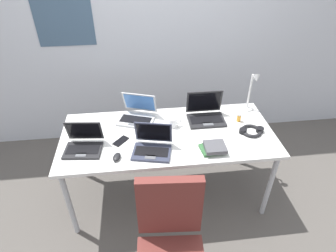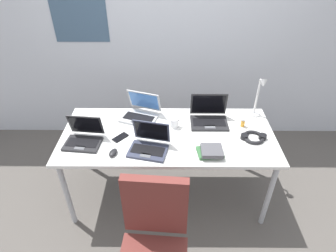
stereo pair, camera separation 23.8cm
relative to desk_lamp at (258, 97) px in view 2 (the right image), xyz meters
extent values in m
plane|color=#56514C|center=(-0.80, -0.28, -0.94)|extent=(12.00, 12.00, 0.00)
cube|color=silver|center=(-0.80, 0.82, 0.36)|extent=(6.00, 0.12, 2.60)
cube|color=#3F5972|center=(-1.70, 0.76, 0.61)|extent=(0.56, 0.01, 0.76)
cube|color=white|center=(-0.80, -0.28, -0.21)|extent=(1.80, 0.80, 0.03)
cylinder|color=#B2B5BA|center=(-1.64, -0.62, -0.58)|extent=(0.04, 0.04, 0.71)
cylinder|color=#B2B5BA|center=(0.04, -0.62, -0.58)|extent=(0.04, 0.04, 0.71)
cylinder|color=#B2B5BA|center=(-1.64, 0.06, -0.58)|extent=(0.04, 0.04, 0.71)
cylinder|color=#B2B5BA|center=(0.04, 0.06, -0.58)|extent=(0.04, 0.04, 0.71)
cylinder|color=white|center=(0.00, 0.03, -0.19)|extent=(0.12, 0.12, 0.02)
cylinder|color=white|center=(0.00, 0.03, -0.01)|extent=(0.02, 0.02, 0.34)
cylinder|color=white|center=(0.00, -0.01, 0.16)|extent=(0.01, 0.08, 0.01)
cone|color=white|center=(0.00, -0.05, 0.16)|extent=(0.07, 0.09, 0.09)
cube|color=#33384C|center=(-0.96, -0.51, -0.19)|extent=(0.33, 0.26, 0.02)
cube|color=black|center=(-0.96, -0.51, -0.18)|extent=(0.28, 0.16, 0.00)
cube|color=#595B60|center=(-0.97, -0.58, -0.18)|extent=(0.09, 0.06, 0.00)
cube|color=#33384C|center=(-0.93, -0.40, -0.08)|extent=(0.30, 0.11, 0.20)
cube|color=black|center=(-0.93, -0.40, -0.08)|extent=(0.27, 0.09, 0.17)
cube|color=#232326|center=(-0.44, -0.13, -0.19)|extent=(0.33, 0.23, 0.02)
cube|color=black|center=(-0.44, -0.13, -0.18)|extent=(0.29, 0.12, 0.00)
cube|color=#595B60|center=(-0.44, -0.21, -0.18)|extent=(0.09, 0.05, 0.00)
cube|color=#232326|center=(-0.44, -0.01, -0.07)|extent=(0.33, 0.04, 0.22)
cube|color=black|center=(-0.44, -0.01, -0.07)|extent=(0.29, 0.03, 0.19)
cube|color=#232326|center=(-1.49, -0.43, -0.19)|extent=(0.30, 0.22, 0.02)
cube|color=black|center=(-1.49, -0.43, -0.18)|extent=(0.26, 0.13, 0.00)
cube|color=#595B60|center=(-1.49, -0.49, -0.18)|extent=(0.08, 0.05, 0.00)
cube|color=#232326|center=(-1.47, -0.31, -0.08)|extent=(0.29, 0.08, 0.19)
cube|color=black|center=(-1.48, -0.31, -0.08)|extent=(0.26, 0.07, 0.16)
cube|color=#B7BABC|center=(-1.07, -0.06, -0.19)|extent=(0.36, 0.30, 0.02)
cube|color=black|center=(-1.07, -0.06, -0.18)|extent=(0.30, 0.20, 0.00)
cube|color=#595B60|center=(-1.09, -0.13, -0.18)|extent=(0.10, 0.07, 0.00)
cube|color=#B7BABC|center=(-1.02, 0.07, -0.08)|extent=(0.32, 0.17, 0.21)
cube|color=#3F72BF|center=(-1.02, 0.06, -0.07)|extent=(0.28, 0.14, 0.17)
ellipsoid|color=black|center=(-1.22, -0.54, -0.18)|extent=(0.08, 0.11, 0.03)
cube|color=black|center=(-1.20, -0.34, -0.19)|extent=(0.14, 0.14, 0.01)
torus|color=black|center=(-0.09, -0.34, -0.18)|extent=(0.18, 0.18, 0.03)
cylinder|color=black|center=(-0.17, -0.34, -0.18)|extent=(0.06, 0.06, 0.04)
cylinder|color=black|center=(-0.02, -0.34, -0.18)|extent=(0.06, 0.06, 0.04)
cylinder|color=gold|center=(-0.15, -0.16, -0.16)|extent=(0.04, 0.04, 0.06)
cylinder|color=white|center=(-0.15, -0.16, -0.13)|extent=(0.04, 0.04, 0.01)
cube|color=#336638|center=(-0.47, -0.53, -0.19)|extent=(0.21, 0.17, 0.02)
cube|color=#4C4C51|center=(-0.46, -0.54, -0.16)|extent=(0.16, 0.15, 0.03)
cylinder|color=white|center=(-0.75, -0.18, -0.15)|extent=(0.08, 0.08, 0.09)
torus|color=white|center=(-0.70, -0.18, -0.15)|extent=(0.05, 0.01, 0.05)
cube|color=brown|center=(-0.88, -1.02, -0.21)|extent=(0.42, 0.09, 0.48)
camera|label=1|loc=(-1.03, -2.19, 1.27)|focal=30.57mm
camera|label=2|loc=(-0.79, -2.21, 1.27)|focal=30.57mm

